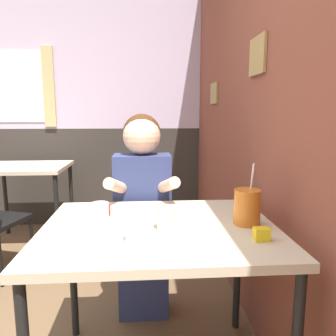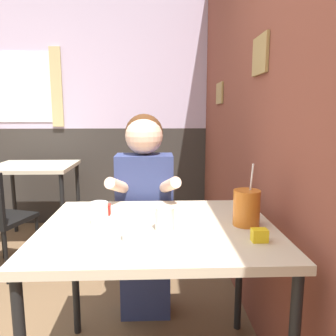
{
  "view_description": "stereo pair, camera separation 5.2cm",
  "coord_description": "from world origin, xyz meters",
  "px_view_note": "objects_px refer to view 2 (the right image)",
  "views": [
    {
      "loc": [
        0.78,
        -1.03,
        1.27
      ],
      "look_at": [
        0.9,
        0.52,
        1.01
      ],
      "focal_mm": 35.0,
      "sensor_mm": 36.0,
      "label": 1
    },
    {
      "loc": [
        0.84,
        -1.03,
        1.27
      ],
      "look_at": [
        0.9,
        0.52,
        1.01
      ],
      "focal_mm": 35.0,
      "sensor_mm": 36.0,
      "label": 2
    }
  ],
  "objects_px": {
    "main_table": "(158,241)",
    "background_table": "(34,175)",
    "cocktail_pitcher": "(246,208)",
    "person_seated": "(145,209)"
  },
  "relations": [
    {
      "from": "main_table",
      "to": "background_table",
      "type": "xyz_separation_m",
      "value": [
        -1.19,
        1.78,
        -0.03
      ]
    },
    {
      "from": "main_table",
      "to": "cocktail_pitcher",
      "type": "height_order",
      "value": "cocktail_pitcher"
    },
    {
      "from": "main_table",
      "to": "person_seated",
      "type": "height_order",
      "value": "person_seated"
    },
    {
      "from": "background_table",
      "to": "person_seated",
      "type": "bearing_deg",
      "value": -47.86
    },
    {
      "from": "main_table",
      "to": "background_table",
      "type": "bearing_deg",
      "value": 123.67
    },
    {
      "from": "person_seated",
      "to": "cocktail_pitcher",
      "type": "height_order",
      "value": "person_seated"
    },
    {
      "from": "background_table",
      "to": "main_table",
      "type": "bearing_deg",
      "value": -56.33
    },
    {
      "from": "background_table",
      "to": "cocktail_pitcher",
      "type": "height_order",
      "value": "cocktail_pitcher"
    },
    {
      "from": "main_table",
      "to": "person_seated",
      "type": "bearing_deg",
      "value": 97.88
    },
    {
      "from": "cocktail_pitcher",
      "to": "background_table",
      "type": "bearing_deg",
      "value": 131.35
    }
  ]
}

